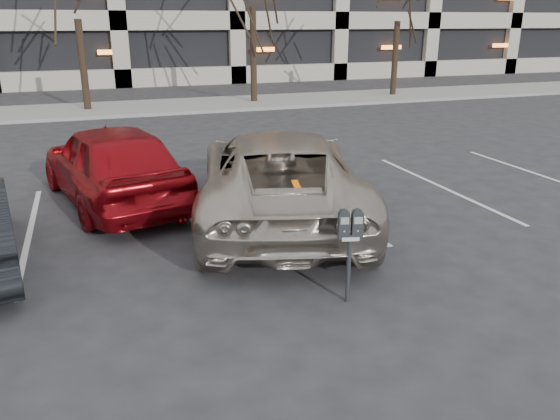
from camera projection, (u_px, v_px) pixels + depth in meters
ground at (304, 251)px, 8.71m from camera, size 140.00×140.00×0.00m
sidewalk at (163, 107)px, 22.95m from camera, size 80.00×4.00×0.12m
stall_lines at (190, 215)px, 10.32m from camera, size 16.90×5.20×0.00m
parking_meter at (350, 233)px, 6.85m from camera, size 0.34×0.20×1.25m
suv_silver at (279, 176)px, 9.87m from camera, size 4.23×6.48×1.66m
car_red at (112, 163)px, 10.76m from camera, size 2.98×5.14×1.65m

